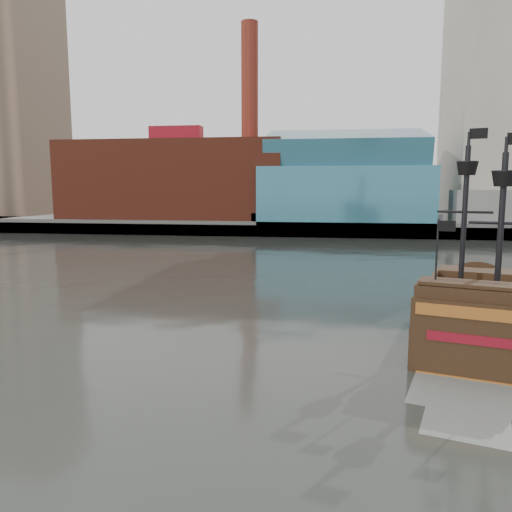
# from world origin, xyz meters

# --- Properties ---
(ground) EXTENTS (400.00, 400.00, 0.00)m
(ground) POSITION_xyz_m (0.00, 0.00, 0.00)
(ground) COLOR #2B2D28
(ground) RESTS_ON ground
(promenade_far) EXTENTS (220.00, 60.00, 2.00)m
(promenade_far) POSITION_xyz_m (0.00, 92.00, 1.00)
(promenade_far) COLOR slate
(promenade_far) RESTS_ON ground
(seawall) EXTENTS (220.00, 1.00, 2.60)m
(seawall) POSITION_xyz_m (0.00, 62.50, 1.30)
(seawall) COLOR #4C4C49
(seawall) RESTS_ON ground
(skyline) EXTENTS (149.00, 45.00, 62.00)m
(skyline) POSITION_xyz_m (5.21, 84.56, 24.55)
(skyline) COLOR brown
(skyline) RESTS_ON promenade_far
(pirate_ship) EXTENTS (9.59, 17.87, 12.82)m
(pirate_ship) POSITION_xyz_m (15.83, 6.35, 1.16)
(pirate_ship) COLOR black
(pirate_ship) RESTS_ON ground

